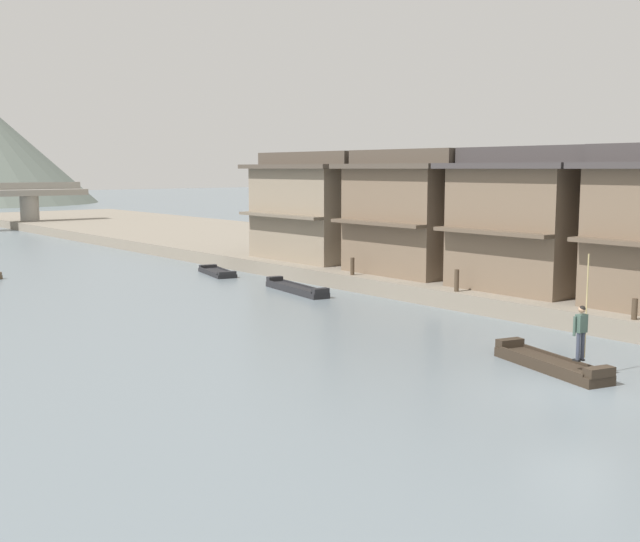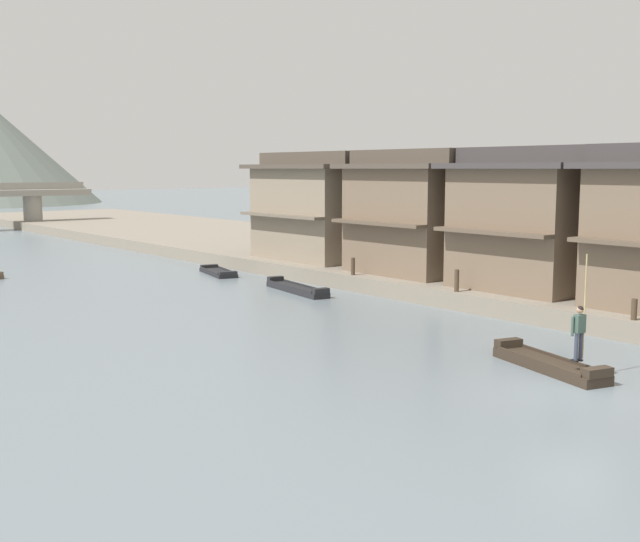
% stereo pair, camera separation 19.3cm
% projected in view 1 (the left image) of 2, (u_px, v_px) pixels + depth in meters
% --- Properties ---
extents(ground_plane, '(400.00, 400.00, 0.00)m').
position_uv_depth(ground_plane, '(575.00, 393.00, 20.99)').
color(ground_plane, slate).
extents(riverbank_right, '(18.00, 110.00, 0.77)m').
position_uv_depth(riverbank_right, '(323.00, 250.00, 53.91)').
color(riverbank_right, gray).
rests_on(riverbank_right, ground).
extents(boat_foreground_poled, '(2.06, 4.39, 0.55)m').
position_uv_depth(boat_foreground_poled, '(551.00, 364.00, 23.37)').
color(boat_foreground_poled, '#33281E').
rests_on(boat_foreground_poled, ground).
extents(boatman_person, '(0.57, 0.29, 3.04)m').
position_uv_depth(boatman_person, '(581.00, 326.00, 22.12)').
color(boatman_person, black).
rests_on(boatman_person, boat_foreground_poled).
extents(boat_moored_second, '(1.60, 5.02, 0.50)m').
position_uv_depth(boat_moored_second, '(296.00, 289.00, 38.07)').
color(boat_moored_second, '#232326').
rests_on(boat_moored_second, ground).
extents(boat_moored_third, '(1.94, 3.89, 0.37)m').
position_uv_depth(boat_moored_third, '(217.00, 272.00, 44.40)').
color(boat_moored_third, '#232326').
rests_on(boat_moored_third, ground).
extents(house_waterfront_second, '(6.88, 6.59, 6.14)m').
position_uv_depth(house_waterfront_second, '(537.00, 219.00, 34.18)').
color(house_waterfront_second, '#75604C').
rests_on(house_waterfront_second, riverbank_right).
extents(house_waterfront_tall, '(5.57, 6.86, 6.14)m').
position_uv_depth(house_waterfront_tall, '(413.00, 213.00, 39.06)').
color(house_waterfront_tall, '#75604C').
rests_on(house_waterfront_tall, riverbank_right).
extents(house_waterfront_narrow, '(6.19, 7.95, 6.14)m').
position_uv_depth(house_waterfront_narrow, '(319.00, 207.00, 45.34)').
color(house_waterfront_narrow, gray).
rests_on(house_waterfront_narrow, riverbank_right).
extents(mooring_post_dock_near, '(0.20, 0.20, 0.75)m').
position_uv_depth(mooring_post_dock_near, '(635.00, 309.00, 27.11)').
color(mooring_post_dock_near, '#473828').
rests_on(mooring_post_dock_near, riverbank_right).
extents(mooring_post_dock_mid, '(0.20, 0.20, 0.95)m').
position_uv_depth(mooring_post_dock_mid, '(457.00, 280.00, 33.32)').
color(mooring_post_dock_mid, '#473828').
rests_on(mooring_post_dock_mid, riverbank_right).
extents(mooring_post_dock_far, '(0.20, 0.20, 0.86)m').
position_uv_depth(mooring_post_dock_far, '(352.00, 266.00, 38.50)').
color(mooring_post_dock_far, '#473828').
rests_on(mooring_post_dock_far, riverbank_right).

